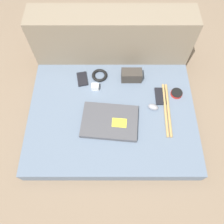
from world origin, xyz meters
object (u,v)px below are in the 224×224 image
(laptop, at_px, (110,121))
(computer_mouse, at_px, (153,107))
(speaker_puck, at_px, (177,93))
(camera_pouch, at_px, (132,75))
(phone_black, at_px, (82,79))
(charger_brick, at_px, (95,87))
(phone_silver, at_px, (160,96))

(laptop, xyz_separation_m, computer_mouse, (0.28, 0.10, 0.00))
(speaker_puck, bearing_deg, camera_pouch, 157.10)
(computer_mouse, xyz_separation_m, phone_black, (-0.47, 0.23, -0.01))
(camera_pouch, bearing_deg, charger_brick, -161.88)
(phone_silver, bearing_deg, computer_mouse, -123.60)
(laptop, bearing_deg, charger_brick, 116.62)
(laptop, bearing_deg, camera_pouch, 71.62)
(phone_black, bearing_deg, computer_mouse, -36.71)
(laptop, height_order, phone_black, laptop)
(speaker_puck, xyz_separation_m, charger_brick, (-0.55, 0.05, 0.01))
(speaker_puck, distance_m, phone_silver, 0.11)
(laptop, distance_m, speaker_puck, 0.49)
(speaker_puck, height_order, phone_black, speaker_puck)
(speaker_puck, relative_size, phone_black, 0.62)
(laptop, relative_size, camera_pouch, 2.64)
(phone_silver, relative_size, phone_black, 1.04)
(laptop, distance_m, computer_mouse, 0.30)
(speaker_puck, bearing_deg, charger_brick, 175.24)
(phone_black, bearing_deg, speaker_puck, -21.54)
(phone_black, height_order, camera_pouch, camera_pouch)
(computer_mouse, bearing_deg, charger_brick, 178.50)
(computer_mouse, bearing_deg, phone_silver, 76.90)
(phone_silver, bearing_deg, laptop, -150.57)
(speaker_puck, bearing_deg, computer_mouse, -147.21)
(phone_silver, distance_m, phone_black, 0.55)
(speaker_puck, bearing_deg, phone_black, 169.33)
(camera_pouch, height_order, charger_brick, camera_pouch)
(computer_mouse, relative_size, phone_black, 0.61)
(computer_mouse, bearing_deg, phone_black, 174.75)
(phone_silver, distance_m, charger_brick, 0.44)
(laptop, relative_size, charger_brick, 7.73)
(laptop, relative_size, speaker_puck, 4.70)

